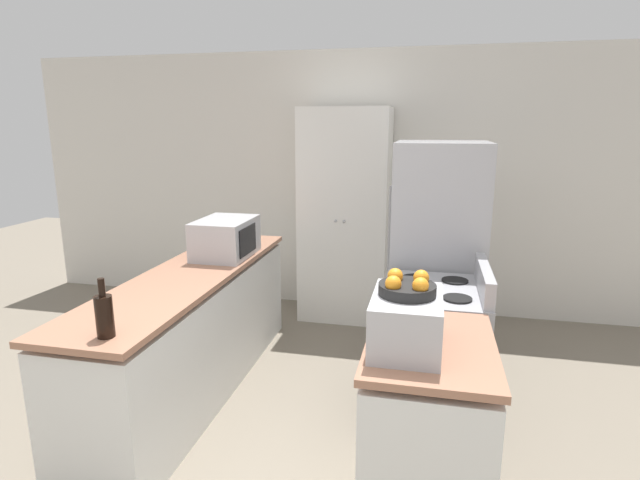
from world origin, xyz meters
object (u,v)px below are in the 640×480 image
(wine_bottle, at_px, (104,315))
(toaster_oven, at_px, (406,322))
(pantry_cabinet, at_px, (345,216))
(stove, at_px, (431,353))
(microwave, at_px, (226,238))
(refrigerator, at_px, (437,258))
(fruit_bowl, at_px, (407,287))

(wine_bottle, distance_m, toaster_oven, 1.43)
(pantry_cabinet, distance_m, toaster_oven, 2.65)
(stove, relative_size, toaster_oven, 2.30)
(pantry_cabinet, bearing_deg, microwave, -121.05)
(refrigerator, height_order, microwave, refrigerator)
(stove, distance_m, microwave, 1.75)
(microwave, bearing_deg, fruit_bowl, -42.63)
(pantry_cabinet, relative_size, stove, 1.95)
(pantry_cabinet, bearing_deg, fruit_bowl, -74.20)
(refrigerator, height_order, fruit_bowl, refrigerator)
(refrigerator, height_order, toaster_oven, refrigerator)
(wine_bottle, bearing_deg, stove, 35.03)
(wine_bottle, relative_size, toaster_oven, 0.64)
(fruit_bowl, bearing_deg, pantry_cabinet, 105.80)
(toaster_oven, bearing_deg, refrigerator, 84.74)
(pantry_cabinet, xyz_separation_m, refrigerator, (0.87, -0.89, -0.14))
(refrigerator, distance_m, toaster_oven, 1.68)
(pantry_cabinet, relative_size, wine_bottle, 6.95)
(toaster_oven, bearing_deg, fruit_bowl, 97.74)
(toaster_oven, distance_m, fruit_bowl, 0.16)
(refrigerator, relative_size, fruit_bowl, 6.80)
(refrigerator, distance_m, fruit_bowl, 1.69)
(stove, distance_m, wine_bottle, 1.97)
(fruit_bowl, bearing_deg, refrigerator, 84.64)
(wine_bottle, height_order, toaster_oven, wine_bottle)
(pantry_cabinet, height_order, fruit_bowl, pantry_cabinet)
(wine_bottle, bearing_deg, toaster_oven, 7.98)
(stove, distance_m, refrigerator, 0.89)
(toaster_oven, xyz_separation_m, fruit_bowl, (-0.00, 0.01, 0.16))
(microwave, distance_m, wine_bottle, 1.54)
(refrigerator, bearing_deg, toaster_oven, -95.26)
(pantry_cabinet, bearing_deg, refrigerator, -45.41)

